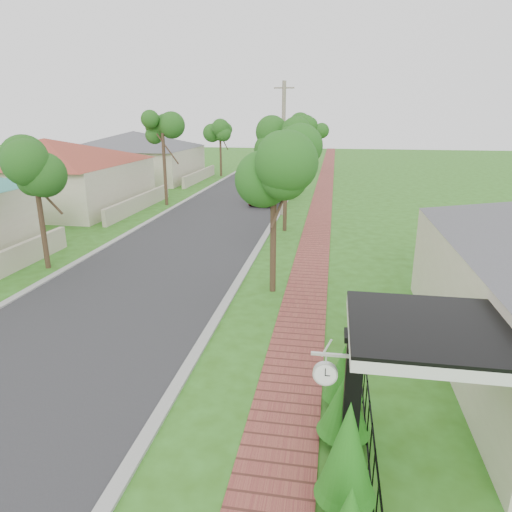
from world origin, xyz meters
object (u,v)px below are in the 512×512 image
Objects in this scene: parked_car_white at (287,186)px; station_clock at (326,372)px; parked_car_red at (266,191)px; near_tree at (274,171)px; utility_pole at (283,150)px; porch_post at (352,403)px.

station_clock is (3.66, -29.00, 1.29)m from parked_car_white.
station_clock is (4.78, -25.46, 1.14)m from parked_car_red.
parked_car_white is at bearing 97.19° from station_clock.
parked_car_red is 3.71m from parked_car_white.
station_clock is at bearing -76.53° from near_tree.
parked_car_white is 8.34m from utility_pole.
utility_pole reaches higher than parked_car_white.
parked_car_white is 20.98m from near_tree.
porch_post is at bearing 39.10° from station_clock.
porch_post is 28.90m from parked_car_white.
parked_car_white is (-4.15, 28.60, -0.46)m from porch_post.
porch_post is 0.53× the size of parked_car_red.
station_clock is (3.16, -21.40, -2.10)m from utility_pole.
utility_pole reaches higher than parked_car_red.
station_clock is (2.01, -8.40, -2.33)m from near_tree.
porch_post is at bearing -83.27° from parked_car_white.
utility_pole is at bearing 99.86° from porch_post.
parked_car_white is 5.71× the size of station_clock.
porch_post is 1.04m from station_clock.
utility_pole reaches higher than station_clock.
parked_car_red is 0.88× the size of near_tree.
station_clock reaches higher than parked_car_white.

